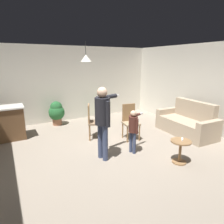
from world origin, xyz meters
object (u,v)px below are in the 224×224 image
at_px(dining_chair_near_wall, 93,120).
at_px(person_adult, 103,116).
at_px(potted_plant_by_wall, 101,110).
at_px(dining_chair_by_counter, 130,120).
at_px(kitchen_counter, 1,124).
at_px(potted_plant_corner, 57,112).
at_px(person_child, 133,127).
at_px(couch_floral, 187,123).
at_px(side_table_by_couch, 180,149).
at_px(spare_remote_on_table, 182,139).

bearing_deg(dining_chair_near_wall, person_adult, 10.23).
height_order(person_adult, potted_plant_by_wall, person_adult).
bearing_deg(dining_chair_by_counter, kitchen_counter, -16.16).
relative_size(kitchen_counter, dining_chair_near_wall, 1.26).
relative_size(potted_plant_corner, potted_plant_by_wall, 1.11).
bearing_deg(person_adult, dining_chair_by_counter, 109.35).
xyz_separation_m(person_child, dining_chair_near_wall, (-0.47, 1.31, -0.12)).
height_order(person_child, dining_chair_near_wall, person_child).
relative_size(couch_floral, potted_plant_by_wall, 2.45).
distance_m(side_table_by_couch, dining_chair_by_counter, 1.72).
relative_size(couch_floral, side_table_by_couch, 3.54).
bearing_deg(dining_chair_near_wall, dining_chair_by_counter, 84.13).
xyz_separation_m(couch_floral, kitchen_counter, (-4.96, 2.17, 0.15)).
bearing_deg(person_child, potted_plant_corner, -172.29).
bearing_deg(person_child, dining_chair_near_wall, -171.93).
distance_m(couch_floral, potted_plant_by_wall, 3.03).
distance_m(person_adult, spare_remote_on_table, 1.79).
relative_size(couch_floral, person_child, 1.73).
bearing_deg(dining_chair_by_counter, person_adult, 41.39).
distance_m(side_table_by_couch, dining_chair_near_wall, 2.47).
relative_size(kitchen_counter, side_table_by_couch, 2.42).
bearing_deg(person_adult, potted_plant_corner, 174.81).
relative_size(side_table_by_couch, potted_plant_corner, 0.62).
xyz_separation_m(dining_chair_near_wall, spare_remote_on_table, (1.13, -2.20, -0.01)).
bearing_deg(couch_floral, dining_chair_near_wall, 71.46).
relative_size(dining_chair_near_wall, spare_remote_on_table, 7.69).
bearing_deg(spare_remote_on_table, couch_floral, 37.14).
xyz_separation_m(dining_chair_near_wall, potted_plant_by_wall, (0.97, 1.47, -0.13)).
height_order(couch_floral, spare_remote_on_table, couch_floral).
height_order(dining_chair_near_wall, spare_remote_on_table, dining_chair_near_wall).
bearing_deg(potted_plant_by_wall, person_child, -100.26).
relative_size(person_child, potted_plant_by_wall, 1.42).
bearing_deg(kitchen_counter, potted_plant_by_wall, 5.98).
distance_m(kitchen_counter, person_child, 3.69).
bearing_deg(dining_chair_by_counter, side_table_by_couch, 106.68).
relative_size(dining_chair_by_counter, spare_remote_on_table, 7.69).
relative_size(potted_plant_by_wall, spare_remote_on_table, 5.78).
relative_size(couch_floral, dining_chair_by_counter, 1.84).
height_order(couch_floral, potted_plant_corner, couch_floral).
relative_size(dining_chair_by_counter, dining_chair_near_wall, 1.00).
bearing_deg(dining_chair_by_counter, potted_plant_corner, -45.39).
distance_m(person_adult, person_child, 0.85).
relative_size(kitchen_counter, spare_remote_on_table, 9.69).
height_order(dining_chair_by_counter, spare_remote_on_table, dining_chair_by_counter).
distance_m(side_table_by_couch, person_adult, 1.83).
xyz_separation_m(kitchen_counter, dining_chair_near_wall, (2.30, -1.12, 0.07)).
distance_m(person_adult, potted_plant_by_wall, 3.04).
bearing_deg(kitchen_counter, spare_remote_on_table, -44.06).
xyz_separation_m(couch_floral, person_child, (-2.19, -0.26, 0.33)).
height_order(person_adult, dining_chair_by_counter, person_adult).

